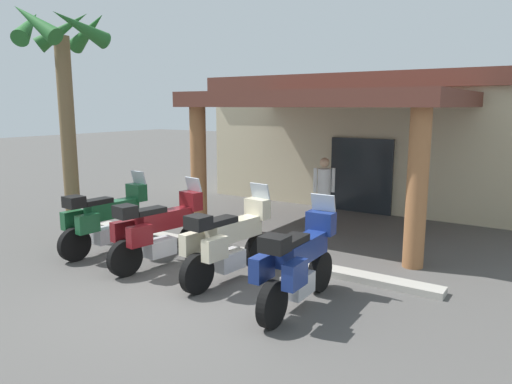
{
  "coord_description": "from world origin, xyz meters",
  "views": [
    {
      "loc": [
        4.89,
        -5.39,
        2.99
      ],
      "look_at": [
        -0.58,
        2.92,
        1.2
      ],
      "focal_mm": 33.68,
      "sensor_mm": 36.0,
      "label": 1
    }
  ],
  "objects_px": {
    "motel_building": "(396,136)",
    "motorcycle_maroon": "(159,230)",
    "palm_tree_roadside": "(63,69)",
    "motorcycle_cream": "(228,242)",
    "pedestrian": "(324,188)",
    "motorcycle_blue": "(298,263)",
    "motorcycle_green": "(106,219)"
  },
  "relations": [
    {
      "from": "motorcycle_green",
      "to": "motorcycle_maroon",
      "type": "distance_m",
      "value": 1.54
    },
    {
      "from": "motorcycle_maroon",
      "to": "pedestrian",
      "type": "bearing_deg",
      "value": -8.53
    },
    {
      "from": "motorcycle_green",
      "to": "motel_building",
      "type": "bearing_deg",
      "value": -12.16
    },
    {
      "from": "motel_building",
      "to": "motorcycle_maroon",
      "type": "xyz_separation_m",
      "value": [
        -1.4,
        -9.63,
        -1.31
      ]
    },
    {
      "from": "motorcycle_green",
      "to": "palm_tree_roadside",
      "type": "bearing_deg",
      "value": 86.5
    },
    {
      "from": "motorcycle_green",
      "to": "pedestrian",
      "type": "xyz_separation_m",
      "value": [
        2.92,
        4.16,
        0.33
      ]
    },
    {
      "from": "motorcycle_cream",
      "to": "pedestrian",
      "type": "xyz_separation_m",
      "value": [
        -0.17,
        4.12,
        0.33
      ]
    },
    {
      "from": "motorcycle_cream",
      "to": "motorcycle_green",
      "type": "bearing_deg",
      "value": 96.98
    },
    {
      "from": "motorcycle_maroon",
      "to": "pedestrian",
      "type": "distance_m",
      "value": 4.45
    },
    {
      "from": "motorcycle_maroon",
      "to": "motorcycle_blue",
      "type": "relative_size",
      "value": 1.0
    },
    {
      "from": "motorcycle_maroon",
      "to": "palm_tree_roadside",
      "type": "bearing_deg",
      "value": 94.41
    },
    {
      "from": "motorcycle_green",
      "to": "motorcycle_blue",
      "type": "bearing_deg",
      "value": -88.95
    },
    {
      "from": "motel_building",
      "to": "motorcycle_blue",
      "type": "distance_m",
      "value": 10.12
    },
    {
      "from": "motorcycle_green",
      "to": "motorcycle_cream",
      "type": "height_order",
      "value": "same"
    },
    {
      "from": "motel_building",
      "to": "motorcycle_blue",
      "type": "xyz_separation_m",
      "value": [
        1.69,
        -9.89,
        -1.31
      ]
    },
    {
      "from": "motorcycle_green",
      "to": "pedestrian",
      "type": "relative_size",
      "value": 1.26
    },
    {
      "from": "palm_tree_roadside",
      "to": "motorcycle_maroon",
      "type": "bearing_deg",
      "value": -5.08
    },
    {
      "from": "motorcycle_maroon",
      "to": "motorcycle_blue",
      "type": "height_order",
      "value": "same"
    },
    {
      "from": "motorcycle_blue",
      "to": "pedestrian",
      "type": "distance_m",
      "value": 4.81
    },
    {
      "from": "motel_building",
      "to": "pedestrian",
      "type": "height_order",
      "value": "motel_building"
    },
    {
      "from": "motorcycle_blue",
      "to": "motel_building",
      "type": "bearing_deg",
      "value": 8.46
    },
    {
      "from": "motel_building",
      "to": "motorcycle_maroon",
      "type": "relative_size",
      "value": 5.03
    },
    {
      "from": "motel_building",
      "to": "motorcycle_cream",
      "type": "relative_size",
      "value": 5.01
    },
    {
      "from": "motel_building",
      "to": "palm_tree_roadside",
      "type": "distance_m",
      "value": 10.47
    },
    {
      "from": "motorcycle_green",
      "to": "motorcycle_cream",
      "type": "distance_m",
      "value": 3.09
    },
    {
      "from": "motorcycle_green",
      "to": "motorcycle_maroon",
      "type": "relative_size",
      "value": 1.01
    },
    {
      "from": "motel_building",
      "to": "motorcycle_green",
      "type": "xyz_separation_m",
      "value": [
        -2.94,
        -9.58,
        -1.31
      ]
    },
    {
      "from": "motel_building",
      "to": "pedestrian",
      "type": "xyz_separation_m",
      "value": [
        -0.03,
        -5.41,
        -0.98
      ]
    },
    {
      "from": "motorcycle_maroon",
      "to": "pedestrian",
      "type": "xyz_separation_m",
      "value": [
        1.37,
        4.22,
        0.33
      ]
    },
    {
      "from": "motorcycle_cream",
      "to": "pedestrian",
      "type": "bearing_deg",
      "value": 8.54
    },
    {
      "from": "motorcycle_cream",
      "to": "motorcycle_blue",
      "type": "bearing_deg",
      "value": -96.82
    },
    {
      "from": "pedestrian",
      "to": "palm_tree_roadside",
      "type": "relative_size",
      "value": 0.34
    }
  ]
}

